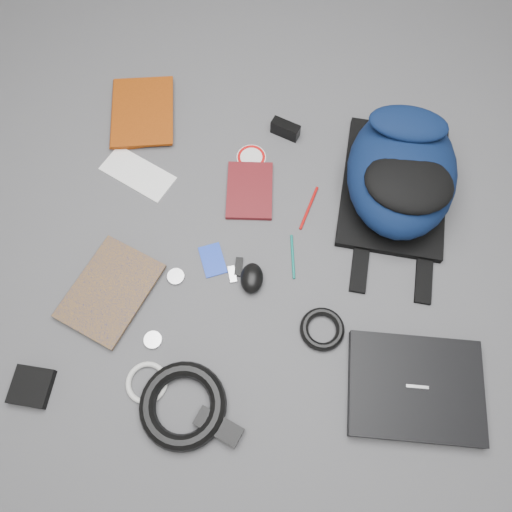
# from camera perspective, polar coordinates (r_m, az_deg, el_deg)

# --- Properties ---
(ground) EXTENTS (4.00, 4.00, 0.00)m
(ground) POSITION_cam_1_polar(r_m,az_deg,el_deg) (1.36, -0.00, -0.32)
(ground) COLOR #4F4F51
(ground) RESTS_ON ground
(backpack) EXTENTS (0.34, 0.48, 0.19)m
(backpack) POSITION_cam_1_polar(r_m,az_deg,el_deg) (1.43, 16.31, 9.31)
(backpack) COLOR black
(backpack) RESTS_ON ground
(laptop) EXTENTS (0.33, 0.26, 0.03)m
(laptop) POSITION_cam_1_polar(r_m,az_deg,el_deg) (1.32, 17.75, -14.13)
(laptop) COLOR black
(laptop) RESTS_ON ground
(textbook_red) EXTENTS (0.23, 0.28, 0.03)m
(textbook_red) POSITION_cam_1_polar(r_m,az_deg,el_deg) (1.65, -16.20, 15.32)
(textbook_red) COLOR #7A2D07
(textbook_red) RESTS_ON ground
(comic_book) EXTENTS (0.27, 0.31, 0.02)m
(comic_book) POSITION_cam_1_polar(r_m,az_deg,el_deg) (1.41, -19.36, -2.09)
(comic_book) COLOR #AF740C
(comic_book) RESTS_ON ground
(envelope) EXTENTS (0.24, 0.18, 0.00)m
(envelope) POSITION_cam_1_polar(r_m,az_deg,el_deg) (1.52, -13.37, 9.17)
(envelope) COLOR white
(envelope) RESTS_ON ground
(dvd_case) EXTENTS (0.15, 0.19, 0.01)m
(dvd_case) POSITION_cam_1_polar(r_m,az_deg,el_deg) (1.45, -0.73, 7.50)
(dvd_case) COLOR #4B0E11
(dvd_case) RESTS_ON ground
(compact_camera) EXTENTS (0.09, 0.06, 0.05)m
(compact_camera) POSITION_cam_1_polar(r_m,az_deg,el_deg) (1.54, 3.38, 14.27)
(compact_camera) COLOR black
(compact_camera) RESTS_ON ground
(sticker_disc) EXTENTS (0.11, 0.11, 0.00)m
(sticker_disc) POSITION_cam_1_polar(r_m,az_deg,el_deg) (1.51, -0.54, 11.22)
(sticker_disc) COLOR white
(sticker_disc) RESTS_ON ground
(pen_teal) EXTENTS (0.03, 0.13, 0.01)m
(pen_teal) POSITION_cam_1_polar(r_m,az_deg,el_deg) (1.36, 4.22, -0.07)
(pen_teal) COLOR #0B685C
(pen_teal) RESTS_ON ground
(pen_red) EXTENTS (0.04, 0.14, 0.01)m
(pen_red) POSITION_cam_1_polar(r_m,az_deg,el_deg) (1.43, 6.06, 5.49)
(pen_red) COLOR #B20F0D
(pen_red) RESTS_ON ground
(id_badge) EXTENTS (0.09, 0.11, 0.00)m
(id_badge) POSITION_cam_1_polar(r_m,az_deg,el_deg) (1.36, -4.97, -0.46)
(id_badge) COLOR #1A3AC3
(id_badge) RESTS_ON ground
(usb_black) EXTENTS (0.02, 0.05, 0.01)m
(usb_black) POSITION_cam_1_polar(r_m,az_deg,el_deg) (1.35, -1.99, -1.24)
(usb_black) COLOR black
(usb_black) RESTS_ON ground
(usb_silver) EXTENTS (0.03, 0.05, 0.01)m
(usb_silver) POSITION_cam_1_polar(r_m,az_deg,el_deg) (1.34, -2.72, -2.11)
(usb_silver) COLOR silver
(usb_silver) RESTS_ON ground
(mouse) EXTENTS (0.07, 0.09, 0.04)m
(mouse) POSITION_cam_1_polar(r_m,az_deg,el_deg) (1.32, -0.48, -2.55)
(mouse) COLOR black
(mouse) RESTS_ON ground
(headphone_left) EXTENTS (0.05, 0.05, 0.01)m
(headphone_left) POSITION_cam_1_polar(r_m,az_deg,el_deg) (1.35, -9.13, -2.36)
(headphone_left) COLOR #AEAEB0
(headphone_left) RESTS_ON ground
(headphone_right) EXTENTS (0.05, 0.05, 0.01)m
(headphone_right) POSITION_cam_1_polar(r_m,az_deg,el_deg) (1.31, -11.69, -9.38)
(headphone_right) COLOR silver
(headphone_right) RESTS_ON ground
(cable_coil) EXTENTS (0.15, 0.15, 0.02)m
(cable_coil) POSITION_cam_1_polar(r_m,az_deg,el_deg) (1.30, 7.57, -8.28)
(cable_coil) COLOR black
(cable_coil) RESTS_ON ground
(power_brick) EXTENTS (0.12, 0.09, 0.03)m
(power_brick) POSITION_cam_1_polar(r_m,az_deg,el_deg) (1.25, -4.29, -18.85)
(power_brick) COLOR black
(power_brick) RESTS_ON ground
(power_cord_coil) EXTENTS (0.28, 0.28, 0.04)m
(power_cord_coil) POSITION_cam_1_polar(r_m,az_deg,el_deg) (1.26, -8.35, -16.54)
(power_cord_coil) COLOR black
(power_cord_coil) RESTS_ON ground
(pouch) EXTENTS (0.10, 0.10, 0.02)m
(pouch) POSITION_cam_1_polar(r_m,az_deg,el_deg) (1.38, -24.27, -13.44)
(pouch) COLOR black
(pouch) RESTS_ON ground
(white_cable_coil) EXTENTS (0.11, 0.11, 0.01)m
(white_cable_coil) POSITION_cam_1_polar(r_m,az_deg,el_deg) (1.30, -12.38, -13.95)
(white_cable_coil) COLOR silver
(white_cable_coil) RESTS_ON ground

